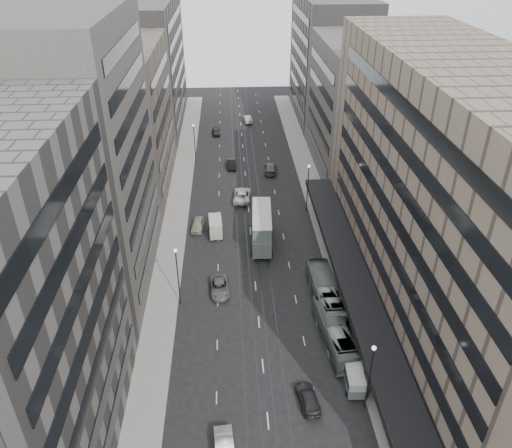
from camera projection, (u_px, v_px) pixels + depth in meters
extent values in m
plane|color=black|center=(264.00, 373.00, 53.42)|extent=(220.00, 220.00, 0.00)
cube|color=gray|center=(317.00, 202.00, 86.06)|extent=(4.00, 125.00, 0.15)
cube|color=gray|center=(178.00, 206.00, 84.87)|extent=(4.00, 125.00, 0.15)
cube|color=#7D6B5B|center=(459.00, 209.00, 53.60)|extent=(15.00, 60.00, 30.00)
cube|color=black|center=(360.00, 292.00, 58.80)|extent=(4.40, 60.00, 0.50)
cube|color=#504C45|center=(359.00, 108.00, 92.79)|extent=(15.00, 28.00, 24.00)
cube|color=#5C5853|center=(330.00, 59.00, 117.42)|extent=(15.00, 32.00, 28.00)
cube|color=#504C45|center=(75.00, 160.00, 59.85)|extent=(15.00, 26.00, 34.00)
cube|color=#736859|center=(120.00, 120.00, 85.27)|extent=(15.00, 28.00, 25.00)
cube|color=#5C5853|center=(145.00, 65.00, 112.73)|extent=(15.00, 38.00, 28.00)
cylinder|color=#262628|center=(369.00, 379.00, 47.56)|extent=(0.16, 0.16, 8.00)
sphere|color=silver|center=(374.00, 348.00, 45.45)|extent=(0.44, 0.44, 0.44)
cylinder|color=#262628|center=(308.00, 189.00, 81.78)|extent=(0.16, 0.16, 8.00)
sphere|color=silver|center=(309.00, 166.00, 79.67)|extent=(0.44, 0.44, 0.44)
cylinder|color=#262628|center=(178.00, 278.00, 61.15)|extent=(0.16, 0.16, 8.00)
sphere|color=silver|center=(175.00, 251.00, 59.03)|extent=(0.44, 0.44, 0.44)
cylinder|color=#262628|center=(195.00, 145.00, 97.93)|extent=(0.16, 0.16, 8.00)
sphere|color=silver|center=(193.00, 125.00, 95.82)|extent=(0.44, 0.44, 0.44)
imported|color=slate|center=(334.00, 333.00, 56.55)|extent=(3.59, 11.07, 3.03)
imported|color=gray|center=(325.00, 294.00, 62.30)|extent=(3.20, 12.02, 3.32)
cube|color=slate|center=(262.00, 233.00, 74.23)|extent=(3.25, 9.90, 2.49)
cube|color=slate|center=(262.00, 220.00, 73.03)|extent=(3.18, 9.50, 2.17)
cube|color=silver|center=(262.00, 213.00, 72.43)|extent=(3.25, 9.90, 0.13)
cylinder|color=black|center=(253.00, 254.00, 71.86)|extent=(0.36, 1.10, 1.08)
cylinder|color=black|center=(271.00, 254.00, 71.86)|extent=(0.36, 1.10, 1.08)
cylinder|color=black|center=(253.00, 228.00, 77.88)|extent=(0.36, 1.10, 1.08)
cylinder|color=black|center=(270.00, 228.00, 77.88)|extent=(0.36, 1.10, 1.08)
cube|color=slate|center=(354.00, 380.00, 51.54)|extent=(1.99, 4.31, 1.10)
cube|color=#B7B7B2|center=(355.00, 373.00, 51.03)|extent=(1.95, 4.23, 0.86)
cylinder|color=black|center=(347.00, 394.00, 50.62)|extent=(0.21, 0.64, 0.63)
cylinder|color=black|center=(364.00, 394.00, 50.63)|extent=(0.21, 0.64, 0.63)
cylinder|color=black|center=(343.00, 373.00, 53.01)|extent=(0.21, 0.64, 0.63)
cylinder|color=black|center=(359.00, 373.00, 53.02)|extent=(0.21, 0.64, 0.63)
cube|color=#B6B1A4|center=(216.00, 229.00, 76.79)|extent=(2.19, 4.40, 1.32)
cube|color=beige|center=(215.00, 222.00, 76.18)|extent=(2.15, 4.31, 1.04)
cylinder|color=black|center=(210.00, 238.00, 75.83)|extent=(0.24, 0.70, 0.69)
cylinder|color=black|center=(223.00, 237.00, 76.02)|extent=(0.24, 0.70, 0.69)
cylinder|color=black|center=(209.00, 228.00, 78.24)|extent=(0.24, 0.70, 0.69)
cylinder|color=black|center=(221.00, 227.00, 78.43)|extent=(0.24, 0.70, 0.69)
imported|color=slate|center=(220.00, 287.00, 64.92)|extent=(2.72, 5.25, 1.41)
imported|color=#242527|center=(308.00, 398.00, 49.77)|extent=(2.40, 4.76, 1.33)
imported|color=#A89D8C|center=(198.00, 225.00, 78.27)|extent=(2.20, 4.68, 1.55)
imported|color=black|center=(231.00, 164.00, 98.23)|extent=(1.75, 4.61, 1.50)
imported|color=white|center=(242.00, 195.00, 86.73)|extent=(3.34, 6.41, 1.72)
imported|color=#4D4E4F|center=(270.00, 168.00, 96.39)|extent=(2.83, 5.84, 1.64)
imported|color=black|center=(216.00, 132.00, 113.69)|extent=(1.97, 4.35, 1.45)
imported|color=beige|center=(247.00, 119.00, 120.95)|extent=(2.28, 5.02, 1.60)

